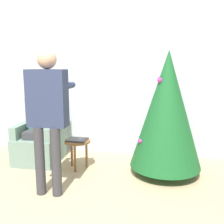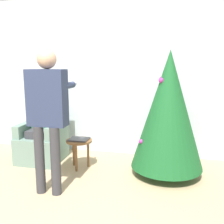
{
  "view_description": "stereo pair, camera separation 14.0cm",
  "coord_description": "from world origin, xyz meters",
  "px_view_note": "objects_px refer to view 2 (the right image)",
  "views": [
    {
      "loc": [
        1.12,
        -2.26,
        1.6
      ],
      "look_at": [
        0.52,
        0.99,
        0.98
      ],
      "focal_mm": 42.0,
      "sensor_mm": 36.0,
      "label": 1
    },
    {
      "loc": [
        1.26,
        -2.23,
        1.6
      ],
      "look_at": [
        0.52,
        0.99,
        0.98
      ],
      "focal_mm": 42.0,
      "sensor_mm": 36.0,
      "label": 2
    }
  ],
  "objects_px": {
    "person_seated": "(41,120)",
    "side_stool": "(79,144)",
    "person_standing": "(47,108)",
    "christmas_tree": "(168,110)",
    "armchair": "(43,139)"
  },
  "relations": [
    {
      "from": "person_standing",
      "to": "christmas_tree",
      "type": "bearing_deg",
      "value": 30.86
    },
    {
      "from": "person_standing",
      "to": "side_stool",
      "type": "relative_size",
      "value": 3.93
    },
    {
      "from": "person_standing",
      "to": "person_seated",
      "type": "bearing_deg",
      "value": 122.01
    },
    {
      "from": "armchair",
      "to": "person_standing",
      "type": "distance_m",
      "value": 1.39
    },
    {
      "from": "person_seated",
      "to": "side_stool",
      "type": "bearing_deg",
      "value": -15.04
    },
    {
      "from": "person_seated",
      "to": "person_standing",
      "type": "relative_size",
      "value": 0.71
    },
    {
      "from": "christmas_tree",
      "to": "person_seated",
      "type": "relative_size",
      "value": 1.43
    },
    {
      "from": "armchair",
      "to": "person_standing",
      "type": "height_order",
      "value": "person_standing"
    },
    {
      "from": "christmas_tree",
      "to": "person_seated",
      "type": "xyz_separation_m",
      "value": [
        -2.02,
        0.14,
        -0.27
      ]
    },
    {
      "from": "person_seated",
      "to": "side_stool",
      "type": "relative_size",
      "value": 2.78
    },
    {
      "from": "armchair",
      "to": "christmas_tree",
      "type": "bearing_deg",
      "value": -4.79
    },
    {
      "from": "side_stool",
      "to": "armchair",
      "type": "bearing_deg",
      "value": 162.6
    },
    {
      "from": "christmas_tree",
      "to": "armchair",
      "type": "xyz_separation_m",
      "value": [
        -2.02,
        0.17,
        -0.61
      ]
    },
    {
      "from": "armchair",
      "to": "side_stool",
      "type": "xyz_separation_m",
      "value": [
        0.71,
        -0.22,
        0.03
      ]
    },
    {
      "from": "armchair",
      "to": "person_standing",
      "type": "xyz_separation_m",
      "value": [
        0.61,
        -1.01,
        0.72
      ]
    }
  ]
}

